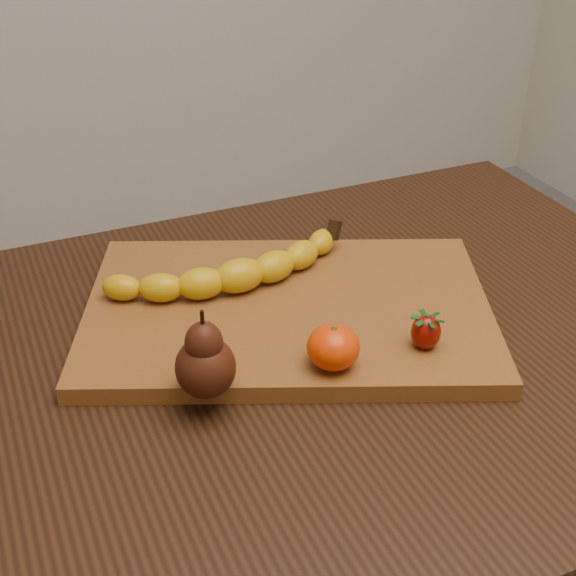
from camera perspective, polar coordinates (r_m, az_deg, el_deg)
name	(u,v)px	position (r m, az deg, el deg)	size (l,w,h in m)	color
table	(293,418)	(0.92, 0.35, -9.23)	(1.00, 0.70, 0.76)	black
cutting_board	(288,311)	(0.90, 0.00, -1.62)	(0.45, 0.30, 0.02)	brown
banana	(239,276)	(0.91, -3.48, 0.89)	(0.25, 0.07, 0.04)	#D7A40A
pear	(205,353)	(0.75, -5.95, -4.64)	(0.06, 0.06, 0.09)	#3F180A
mandarin	(333,347)	(0.79, 3.24, -4.23)	(0.05, 0.05, 0.04)	#E83602
strawberry	(426,331)	(0.83, 9.79, -3.02)	(0.03, 0.03, 0.04)	#7F0B03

